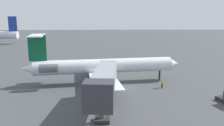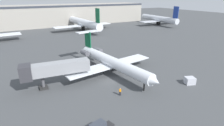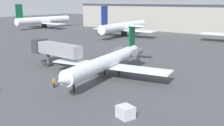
% 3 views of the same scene
% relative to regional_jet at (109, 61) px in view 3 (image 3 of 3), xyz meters
% --- Properties ---
extents(ground_plane, '(400.00, 400.00, 0.10)m').
position_rel_regional_jet_xyz_m(ground_plane, '(-2.87, -4.31, -3.40)').
color(ground_plane, '#424447').
extents(regional_jet, '(25.39, 30.78, 9.44)m').
position_rel_regional_jet_xyz_m(regional_jet, '(0.00, 0.00, 0.00)').
color(regional_jet, silver).
rests_on(regional_jet, ground_plane).
extents(jet_bridge, '(15.06, 4.35, 6.00)m').
position_rel_regional_jet_xyz_m(jet_bridge, '(-15.13, -0.70, 0.96)').
color(jet_bridge, gray).
rests_on(jet_bridge, ground_plane).
extents(ground_crew_marshaller, '(0.46, 0.36, 1.69)m').
position_rel_regional_jet_xyz_m(ground_crew_marshaller, '(-3.84, -11.23, -2.49)').
color(ground_crew_marshaller, black).
rests_on(ground_crew_marshaller, ground_plane).
extents(cargo_container_uld, '(2.66, 2.48, 1.61)m').
position_rel_regional_jet_xyz_m(cargo_container_uld, '(13.18, -14.61, -2.54)').
color(cargo_container_uld, silver).
rests_on(cargo_container_uld, ground_plane).
extents(terminal_building, '(149.37, 22.65, 13.38)m').
position_rel_regional_jet_xyz_m(terminal_building, '(-2.87, 92.24, 3.36)').
color(terminal_building, '#9E998E').
rests_on(terminal_building, ground_plane).
extents(parked_airliner_west_end, '(29.23, 34.59, 13.25)m').
position_rel_regional_jet_xyz_m(parked_airliner_west_end, '(-88.03, 59.75, 0.88)').
color(parked_airliner_west_end, silver).
rests_on(parked_airliner_west_end, ground_plane).
extents(parked_airliner_west_mid, '(28.52, 33.80, 13.02)m').
position_rel_regional_jet_xyz_m(parked_airliner_west_mid, '(-31.70, 54.67, 0.76)').
color(parked_airliner_west_mid, silver).
rests_on(parked_airliner_west_mid, ground_plane).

